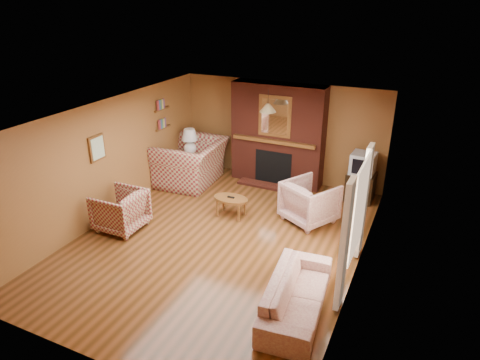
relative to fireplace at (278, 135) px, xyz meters
The scene contains 20 objects.
floor 3.21m from the fireplace, 90.00° to the right, with size 6.50×6.50×0.00m, color #46270F.
ceiling 3.22m from the fireplace, 90.00° to the right, with size 6.50×6.50×0.00m, color silver.
wall_back 0.27m from the fireplace, 90.00° to the left, with size 6.50×6.50×0.00m, color brown.
wall_front 6.23m from the fireplace, 90.00° to the right, with size 6.50×6.50×0.00m, color brown.
wall_left 3.89m from the fireplace, 129.95° to the right, with size 6.50×6.50×0.00m, color brown.
wall_right 3.89m from the fireplace, 50.05° to the right, with size 6.50×6.50×0.00m, color brown.
fireplace is the anchor object (origin of this frame).
window_right 4.02m from the fireplace, 52.40° to the right, with size 0.10×1.85×2.00m.
bookshelf 2.72m from the fireplace, 156.05° to the right, with size 0.09×0.55×0.71m.
botanical_print 4.12m from the fireplace, 126.90° to the right, with size 0.05×0.40×0.50m.
pendant_light 1.07m from the fireplace, 90.00° to the right, with size 0.36×0.36×0.48m.
plaid_loveseat 2.17m from the fireplace, 153.79° to the right, with size 1.60×1.40×1.04m, color maroon.
plaid_armchair 4.03m from the fireplace, 119.58° to the right, with size 0.85×0.87×0.79m, color maroon.
floral_sofa 4.76m from the fireplace, 66.02° to the right, with size 1.91×0.75×0.56m, color beige.
floral_armchair 2.19m from the fireplace, 50.69° to the right, with size 0.91×0.94×0.85m, color beige.
coffee_table 2.24m from the fireplace, 96.23° to the right, with size 0.73×0.45×0.44m.
side_table 2.35m from the fireplace, 165.71° to the right, with size 0.42×0.42×0.56m, color brown.
table_lamp 2.18m from the fireplace, 165.71° to the right, with size 0.40×0.40×0.66m.
tv_stand 2.23m from the fireplace, ahead, with size 0.59×0.54×0.65m, color black.
crt_tv 2.08m from the fireplace, ahead, with size 0.53×0.53×0.46m.
Camera 1 is at (3.25, -6.15, 4.26)m, focal length 32.00 mm.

